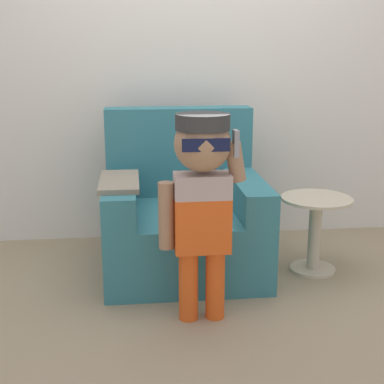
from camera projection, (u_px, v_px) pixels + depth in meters
name	position (u px, v px, depth m)	size (l,w,h in m)	color
ground_plane	(210.00, 271.00, 3.39)	(10.00, 10.00, 0.00)	#998466
wall_back	(197.00, 58.00, 3.76)	(10.00, 0.05, 2.60)	silver
armchair	(183.00, 216.00, 3.40)	(0.99, 0.92, 0.99)	teal
person_child	(202.00, 186.00, 2.62)	(0.44, 0.33, 1.06)	#E05119
side_table	(315.00, 227.00, 3.32)	(0.44, 0.44, 0.48)	beige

